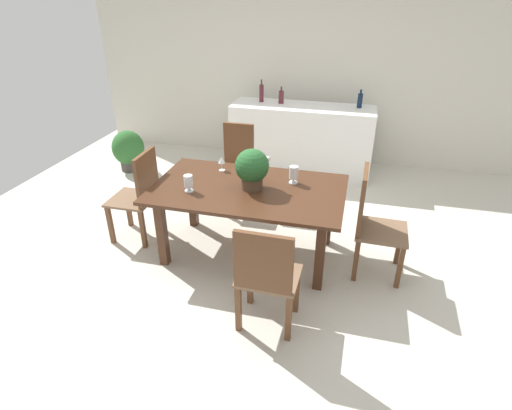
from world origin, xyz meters
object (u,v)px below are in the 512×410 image
chair_head_end (140,192)px  wine_glass (222,161)px  chair_near_right (266,275)px  kitchen_counter (301,140)px  wine_bottle_amber (360,100)px  crystal_vase_center_near (294,174)px  potted_plant_floor (128,149)px  dining_table (248,197)px  wine_bottle_dark (261,93)px  crystal_vase_left (188,182)px  chair_far_left (237,163)px  flower_centerpiece (252,168)px  chair_foot_end (371,219)px  wine_bottle_tall (281,97)px

chair_head_end → wine_glass: 0.92m
chair_head_end → chair_near_right: size_ratio=1.05×
kitchen_counter → wine_bottle_amber: bearing=7.7°
crystal_vase_center_near → kitchen_counter: bearing=96.3°
wine_bottle_amber → potted_plant_floor: bearing=-168.4°
dining_table → wine_bottle_dark: (-0.43, 2.28, 0.46)m
crystal_vase_left → chair_near_right: bearing=-40.2°
chair_near_right → wine_bottle_dark: 3.43m
chair_far_left → crystal_vase_center_near: (0.82, -0.79, 0.29)m
flower_centerpiece → crystal_vase_center_near: size_ratio=2.24×
chair_head_end → chair_foot_end: chair_foot_end is taller
chair_head_end → chair_near_right: (1.59, -1.00, -0.01)m
wine_bottle_amber → potted_plant_floor: size_ratio=0.40×
kitchen_counter → wine_bottle_tall: size_ratio=8.62×
wine_bottle_amber → potted_plant_floor: wine_bottle_amber is taller
dining_table → kitchen_counter: 2.21m
chair_far_left → wine_bottle_tall: size_ratio=4.45×
wine_bottle_tall → chair_far_left: bearing=-102.2°
dining_table → flower_centerpiece: size_ratio=4.71×
chair_far_left → chair_foot_end: size_ratio=0.98×
chair_near_right → wine_glass: chair_near_right is taller
chair_near_right → potted_plant_floor: chair_near_right is taller
wine_bottle_tall → wine_bottle_amber: bearing=1.9°
wine_bottle_amber → crystal_vase_center_near: bearing=-104.2°
wine_bottle_dark → dining_table: bearing=-79.3°
dining_table → wine_bottle_dark: wine_bottle_dark is taller
wine_glass → chair_far_left: bearing=93.4°
chair_head_end → crystal_vase_center_near: chair_head_end is taller
wine_bottle_dark → wine_glass: bearing=-88.4°
chair_near_right → wine_bottle_amber: 3.39m
chair_far_left → flower_centerpiece: 1.17m
dining_table → potted_plant_floor: dining_table is taller
chair_near_right → potted_plant_floor: bearing=-43.4°
chair_foot_end → wine_bottle_tall: wine_bottle_tall is taller
chair_head_end → wine_glass: bearing=112.0°
chair_near_right → crystal_vase_center_near: chair_near_right is taller
chair_near_right → flower_centerpiece: size_ratio=2.44×
wine_bottle_tall → wine_bottle_dark: wine_bottle_dark is taller
dining_table → wine_bottle_tall: wine_bottle_tall is taller
chair_near_right → wine_glass: (-0.79, 1.33, 0.32)m
dining_table → chair_foot_end: 1.17m
chair_foot_end → kitchen_counter: size_ratio=0.53×
wine_glass → wine_bottle_tall: 1.96m
dining_table → wine_glass: 0.54m
chair_far_left → chair_near_right: (0.83, -2.00, -0.02)m
dining_table → chair_foot_end: (1.17, 0.00, -0.08)m
wine_bottle_tall → wine_bottle_amber: (1.07, 0.04, 0.01)m
chair_near_right → kitchen_counter: (-0.23, 3.20, -0.05)m
chair_head_end → potted_plant_floor: size_ratio=1.66×
flower_centerpiece → wine_glass: 0.54m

